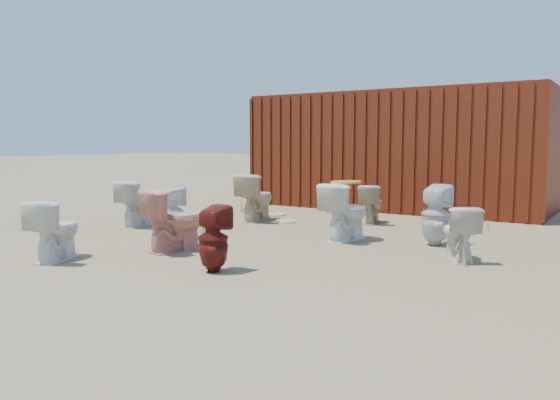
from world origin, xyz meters
The scene contains 22 objects.
ground centered at (0.00, 0.00, 0.00)m, with size 100.00×100.00×0.00m, color brown.
shipping_container centered at (0.00, 5.20, 1.20)m, with size 6.00×2.40×2.40m, color #43130B.
toilet_front_a centered at (-2.57, 0.25, 0.38)m, with size 0.42×0.74×0.76m, color silver.
toilet_front_pink centered at (-0.57, -0.95, 0.40)m, with size 0.45×0.78×0.80m, color #E09381.
toilet_front_c centered at (-1.35, -2.10, 0.36)m, with size 0.40×0.70×0.72m, color white.
toilet_front_maroon centered at (0.57, -1.55, 0.35)m, with size 0.32×0.33×0.71m, color #601610.
toilet_front_e centered at (2.57, 0.49, 0.32)m, with size 0.36×0.63×0.65m, color silver.
toilet_back_a centered at (-1.31, -0.25, 0.37)m, with size 0.34×0.34×0.75m, color silver.
toilet_back_beige_left centered at (-1.31, 1.83, 0.42)m, with size 0.46×0.81×0.83m, color beige.
toilet_back_beige_right centered at (0.51, 2.66, 0.33)m, with size 0.37×0.65×0.66m, color #BEAB8B.
toilet_back_yellowlid centered at (0.88, 0.95, 0.40)m, with size 0.45×0.79×0.81m, color white.
toilet_back_e centered at (2.05, 1.25, 0.41)m, with size 0.37×0.38×0.82m, color silver.
yellow_lid centered at (0.88, 0.95, 0.82)m, with size 0.41×0.51×0.03m, color gold.
loose_tank centered at (-0.70, -0.42, 0.17)m, with size 0.50×0.20×0.35m, color silver.
loose_lid_near centered at (-1.44, 2.61, 0.01)m, with size 0.38×0.49×0.02m, color #BDB189.
loose_lid_far centered at (-0.79, 1.99, 0.01)m, with size 0.36×0.47×0.02m, color beige.
weed_clump_a centered at (-2.20, 2.82, 0.16)m, with size 0.36×0.36×0.33m, color olive.
weed_clump_b centered at (0.10, 2.84, 0.14)m, with size 0.32×0.32×0.27m, color olive.
weed_clump_c centered at (2.24, 2.75, 0.14)m, with size 0.36×0.36×0.29m, color olive.
weed_clump_d centered at (-0.72, 3.50, 0.12)m, with size 0.30×0.30×0.24m, color olive.
weed_clump_e centered at (1.37, 3.44, 0.17)m, with size 0.34×0.34×0.34m, color olive.
weed_clump_f centered at (2.68, 0.26, 0.14)m, with size 0.28×0.28×0.28m, color olive.
Camera 1 is at (4.28, -5.90, 1.36)m, focal length 35.00 mm.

